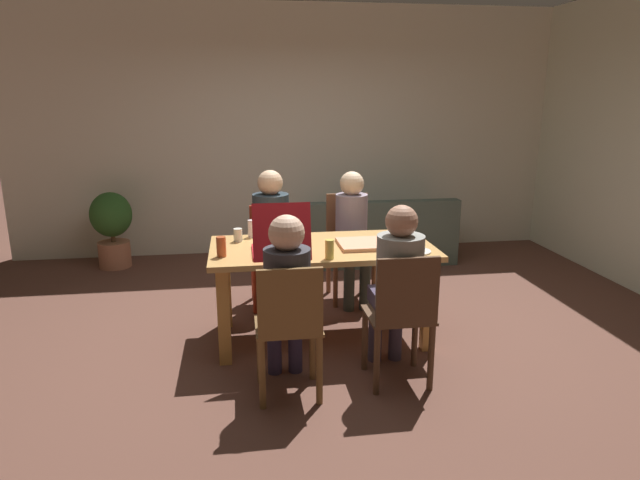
# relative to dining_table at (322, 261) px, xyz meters

# --- Properties ---
(ground_plane) EXTENTS (20.00, 20.00, 0.00)m
(ground_plane) POSITION_rel_dining_table_xyz_m (0.00, 0.00, -0.65)
(ground_plane) COLOR brown
(back_wall) EXTENTS (6.66, 0.12, 2.96)m
(back_wall) POSITION_rel_dining_table_xyz_m (0.00, 2.71, 0.83)
(back_wall) COLOR silver
(back_wall) RESTS_ON ground
(dining_table) EXTENTS (1.74, 0.89, 0.77)m
(dining_table) POSITION_rel_dining_table_xyz_m (0.00, 0.00, 0.00)
(dining_table) COLOR tan
(dining_table) RESTS_ON ground
(chair_0) EXTENTS (0.40, 0.45, 0.91)m
(chair_0) POSITION_rel_dining_table_xyz_m (-0.35, 0.87, -0.16)
(chair_0) COLOR #B0341E
(chair_0) RESTS_ON ground
(person_0) EXTENTS (0.33, 0.48, 1.27)m
(person_0) POSITION_rel_dining_table_xyz_m (-0.35, 0.74, 0.11)
(person_0) COLOR #3F2D37
(person_0) RESTS_ON ground
(chair_1) EXTENTS (0.42, 0.39, 0.92)m
(chair_1) POSITION_rel_dining_table_xyz_m (-0.35, -0.91, -0.14)
(chair_1) COLOR brown
(chair_1) RESTS_ON ground
(person_1) EXTENTS (0.30, 0.49, 1.21)m
(person_1) POSITION_rel_dining_table_xyz_m (-0.35, -0.78, 0.07)
(person_1) COLOR #332B4A
(person_1) RESTS_ON ground
(chair_2) EXTENTS (0.43, 0.41, 0.94)m
(chair_2) POSITION_rel_dining_table_xyz_m (0.41, -0.85, -0.13)
(chair_2) COLOR #523825
(chair_2) RESTS_ON ground
(person_2) EXTENTS (0.31, 0.51, 1.24)m
(person_2) POSITION_rel_dining_table_xyz_m (0.41, -0.71, 0.08)
(person_2) COLOR #40364B
(person_2) RESTS_ON ground
(chair_3) EXTENTS (0.43, 0.46, 1.00)m
(chair_3) POSITION_rel_dining_table_xyz_m (0.41, 0.92, -0.12)
(chair_3) COLOR brown
(chair_3) RESTS_ON ground
(person_3) EXTENTS (0.30, 0.49, 1.24)m
(person_3) POSITION_rel_dining_table_xyz_m (0.41, 0.77, 0.08)
(person_3) COLOR #343F3A
(person_3) RESTS_ON ground
(pizza_box_0) EXTENTS (0.37, 0.37, 0.03)m
(pizza_box_0) POSITION_rel_dining_table_xyz_m (0.31, -0.05, 0.14)
(pizza_box_0) COLOR tan
(pizza_box_0) RESTS_ON dining_table
(pizza_box_1) EXTENTS (0.41, 0.51, 0.42)m
(pizza_box_1) POSITION_rel_dining_table_xyz_m (-0.34, -0.20, 0.18)
(pizza_box_1) COLOR red
(pizza_box_1) RESTS_ON dining_table
(plate_0) EXTENTS (0.22, 0.22, 0.01)m
(plate_0) POSITION_rel_dining_table_xyz_m (-0.35, 0.28, 0.13)
(plate_0) COLOR white
(plate_0) RESTS_ON dining_table
(plate_1) EXTENTS (0.22, 0.22, 0.03)m
(plate_1) POSITION_rel_dining_table_xyz_m (0.68, -0.28, 0.13)
(plate_1) COLOR white
(plate_1) RESTS_ON dining_table
(drinking_glass_0) EXTENTS (0.07, 0.07, 0.11)m
(drinking_glass_0) POSITION_rel_dining_table_xyz_m (-0.65, 0.23, 0.18)
(drinking_glass_0) COLOR silver
(drinking_glass_0) RESTS_ON dining_table
(drinking_glass_1) EXTENTS (0.07, 0.07, 0.15)m
(drinking_glass_1) POSITION_rel_dining_table_xyz_m (-0.77, -0.19, 0.20)
(drinking_glass_1) COLOR #B44E28
(drinking_glass_1) RESTS_ON dining_table
(drinking_glass_2) EXTENTS (0.06, 0.06, 0.14)m
(drinking_glass_2) POSITION_rel_dining_table_xyz_m (-0.00, -0.36, 0.20)
(drinking_glass_2) COLOR #E1CD59
(drinking_glass_2) RESTS_ON dining_table
(drinking_glass_3) EXTENTS (0.06, 0.06, 0.15)m
(drinking_glass_3) POSITION_rel_dining_table_xyz_m (-0.54, 0.35, 0.20)
(drinking_glass_3) COLOR silver
(drinking_glass_3) RESTS_ON dining_table
(couch) EXTENTS (1.79, 0.82, 0.76)m
(couch) POSITION_rel_dining_table_xyz_m (0.96, 2.07, -0.37)
(couch) COLOR #45544A
(couch) RESTS_ON ground
(potted_plant) EXTENTS (0.46, 0.46, 0.87)m
(potted_plant) POSITION_rel_dining_table_xyz_m (-2.06, 2.23, -0.16)
(potted_plant) COLOR #B67354
(potted_plant) RESTS_ON ground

